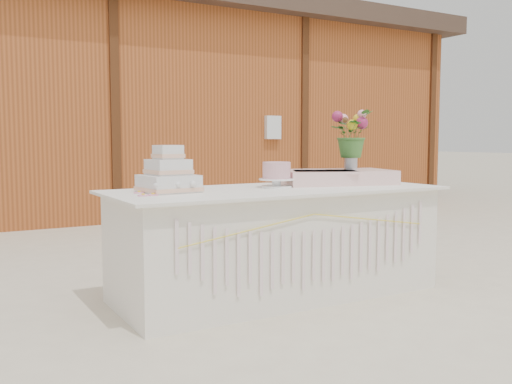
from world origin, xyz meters
TOP-DOWN VIEW (x-y plane):
  - ground at (0.00, 0.00)m, footprint 80.00×80.00m
  - barn at (-0.01, 5.99)m, footprint 12.60×4.60m
  - cake_table at (0.00, -0.00)m, footprint 2.40×1.00m
  - wedding_cake at (-0.78, 0.11)m, footprint 0.38×0.38m
  - pink_cake_stand at (0.03, 0.06)m, footprint 0.26×0.26m
  - satin_runner at (0.61, 0.12)m, footprint 0.97×0.70m
  - flower_vase at (0.75, 0.10)m, footprint 0.11×0.11m
  - bouquet at (0.75, 0.10)m, footprint 0.43×0.41m
  - loose_flowers at (-1.00, 0.02)m, footprint 0.22×0.37m

SIDE VIEW (x-z plane):
  - ground at x=0.00m, z-range 0.00..0.00m
  - cake_table at x=0.00m, z-range 0.00..0.77m
  - loose_flowers at x=-1.00m, z-range 0.77..0.79m
  - satin_runner at x=0.61m, z-range 0.77..0.88m
  - pink_cake_stand at x=0.03m, z-range 0.78..0.97m
  - wedding_cake at x=-0.78m, z-range 0.72..1.03m
  - flower_vase at x=0.75m, z-range 0.88..1.02m
  - bouquet at x=0.75m, z-range 1.02..1.40m
  - barn at x=-0.01m, z-range 0.03..3.33m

